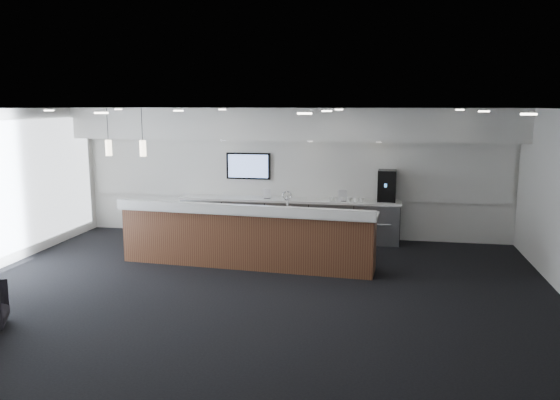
# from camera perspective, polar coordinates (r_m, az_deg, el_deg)

# --- Properties ---
(ground) EXTENTS (10.00, 10.00, 0.00)m
(ground) POSITION_cam_1_polar(r_m,az_deg,el_deg) (9.23, -2.90, -9.48)
(ground) COLOR black
(ground) RESTS_ON ground
(ceiling) EXTENTS (10.00, 8.00, 0.02)m
(ceiling) POSITION_cam_1_polar(r_m,az_deg,el_deg) (8.71, -3.08, 9.48)
(ceiling) COLOR black
(ceiling) RESTS_ON back_wall
(back_wall) EXTENTS (10.00, 0.02, 3.00)m
(back_wall) POSITION_cam_1_polar(r_m,az_deg,el_deg) (12.73, 1.17, 2.86)
(back_wall) COLOR silver
(back_wall) RESTS_ON ground
(soffit_bulkhead) EXTENTS (10.00, 0.90, 0.70)m
(soffit_bulkhead) POSITION_cam_1_polar(r_m,az_deg,el_deg) (12.20, 0.85, 7.97)
(soffit_bulkhead) COLOR silver
(soffit_bulkhead) RESTS_ON back_wall
(alcove_panel) EXTENTS (9.80, 0.06, 1.40)m
(alcove_panel) POSITION_cam_1_polar(r_m,az_deg,el_deg) (12.69, 1.15, 3.29)
(alcove_panel) COLOR silver
(alcove_panel) RESTS_ON back_wall
(back_credenza) EXTENTS (5.06, 0.66, 0.95)m
(back_credenza) POSITION_cam_1_polar(r_m,az_deg,el_deg) (12.55, 0.89, -1.98)
(back_credenza) COLOR gray
(back_credenza) RESTS_ON ground
(wall_tv) EXTENTS (1.05, 0.08, 0.62)m
(wall_tv) POSITION_cam_1_polar(r_m,az_deg,el_deg) (12.82, -3.32, 3.57)
(wall_tv) COLOR black
(wall_tv) RESTS_ON back_wall
(pendant_left) EXTENTS (0.12, 0.12, 0.30)m
(pendant_left) POSITION_cam_1_polar(r_m,az_deg,el_deg) (10.30, -15.12, 5.05)
(pendant_left) COLOR #FFECC6
(pendant_left) RESTS_ON ceiling
(pendant_right) EXTENTS (0.12, 0.12, 0.30)m
(pendant_right) POSITION_cam_1_polar(r_m,az_deg,el_deg) (10.62, -18.55, 5.01)
(pendant_right) COLOR #FFECC6
(pendant_right) RESTS_ON ceiling
(ceiling_can_lights) EXTENTS (7.00, 5.00, 0.02)m
(ceiling_can_lights) POSITION_cam_1_polar(r_m,az_deg,el_deg) (8.71, -3.08, 9.29)
(ceiling_can_lights) COLOR white
(ceiling_can_lights) RESTS_ON ceiling
(service_counter) EXTENTS (5.00, 1.16, 1.49)m
(service_counter) POSITION_cam_1_polar(r_m,az_deg,el_deg) (10.49, -3.54, -3.81)
(service_counter) COLOR #4A2618
(service_counter) RESTS_ON ground
(coffee_machine) EXTENTS (0.41, 0.53, 0.69)m
(coffee_machine) POSITION_cam_1_polar(r_m,az_deg,el_deg) (12.32, 11.11, 1.48)
(coffee_machine) COLOR black
(coffee_machine) RESTS_ON back_credenza
(info_sign_left) EXTENTS (0.17, 0.04, 0.24)m
(info_sign_left) POSITION_cam_1_polar(r_m,az_deg,el_deg) (12.45, -1.34, 0.69)
(info_sign_left) COLOR white
(info_sign_left) RESTS_ON back_credenza
(info_sign_right) EXTENTS (0.19, 0.09, 0.26)m
(info_sign_right) POSITION_cam_1_polar(r_m,az_deg,el_deg) (12.17, 6.53, 0.47)
(info_sign_right) COLOR white
(info_sign_right) RESTS_ON back_credenza
(cup_0) EXTENTS (0.11, 0.11, 0.10)m
(cup_0) POSITION_cam_1_polar(r_m,az_deg,el_deg) (12.18, 8.60, 0.05)
(cup_0) COLOR white
(cup_0) RESTS_ON back_credenza
(cup_1) EXTENTS (0.15, 0.15, 0.10)m
(cup_1) POSITION_cam_1_polar(r_m,az_deg,el_deg) (12.19, 7.94, 0.07)
(cup_1) COLOR white
(cup_1) RESTS_ON back_credenza
(cup_2) EXTENTS (0.13, 0.13, 0.10)m
(cup_2) POSITION_cam_1_polar(r_m,az_deg,el_deg) (12.19, 7.28, 0.09)
(cup_2) COLOR white
(cup_2) RESTS_ON back_credenza
(cup_3) EXTENTS (0.14, 0.14, 0.10)m
(cup_3) POSITION_cam_1_polar(r_m,az_deg,el_deg) (12.20, 6.63, 0.11)
(cup_3) COLOR white
(cup_3) RESTS_ON back_credenza
(cup_4) EXTENTS (0.15, 0.15, 0.10)m
(cup_4) POSITION_cam_1_polar(r_m,az_deg,el_deg) (12.21, 5.97, 0.13)
(cup_4) COLOR white
(cup_4) RESTS_ON back_credenza
(cup_5) EXTENTS (0.12, 0.12, 0.10)m
(cup_5) POSITION_cam_1_polar(r_m,az_deg,el_deg) (12.22, 5.32, 0.15)
(cup_5) COLOR white
(cup_5) RESTS_ON back_credenza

